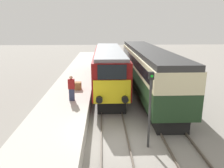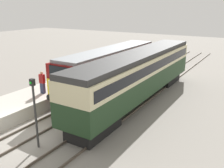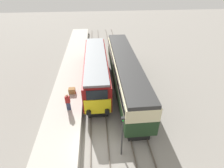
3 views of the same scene
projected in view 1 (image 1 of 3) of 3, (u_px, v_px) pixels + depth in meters
name	position (u px, v px, depth m)	size (l,w,h in m)	color
ground_plane	(115.00, 144.00, 11.52)	(120.00, 120.00, 0.00)	gray
platform_left	(72.00, 92.00, 18.98)	(3.50, 50.00, 0.94)	#B7B2A8
rails_near_track	(111.00, 108.00, 16.33)	(1.51, 60.00, 0.14)	#4C4238
rails_far_track	(156.00, 107.00, 16.46)	(1.50, 60.00, 0.14)	#4C4238
locomotive	(109.00, 67.00, 20.77)	(2.70, 13.78, 3.92)	black
passenger_carriage	(147.00, 66.00, 19.68)	(2.75, 17.10, 4.10)	black
person_on_platform	(71.00, 88.00, 15.20)	(0.44, 0.26, 1.78)	#2D334C
signal_post	(150.00, 104.00, 10.65)	(0.24, 0.28, 3.96)	#333333
luggage_crate	(77.00, 86.00, 17.98)	(0.70, 0.56, 0.60)	olive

